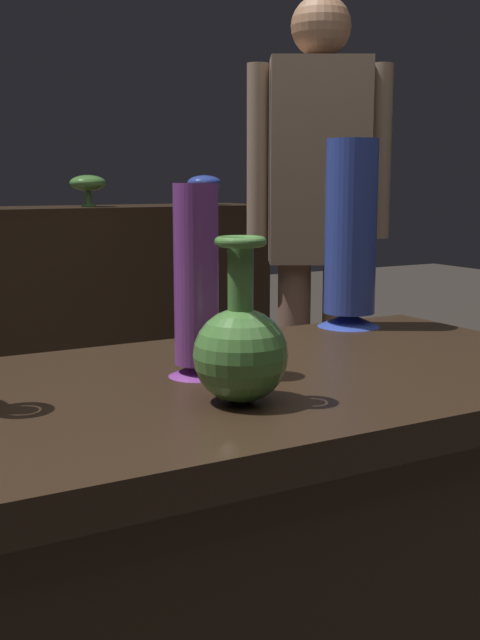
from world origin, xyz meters
TOP-DOWN VIEW (x-y plane):
  - display_plinth at (0.00, 0.00)m, footprint 1.20×0.64m
  - vase_centerpiece at (-0.07, -0.13)m, footprint 0.13×0.13m
  - vase_tall_behind at (0.41, 0.26)m, footprint 0.13×0.13m
  - vase_right_accent at (-0.06, 0.03)m, footprint 0.09×0.09m
  - shelf_vase_far_right at (1.04, 2.13)m, footprint 0.15×0.15m
  - shelf_vase_right at (0.52, 2.16)m, footprint 0.15×0.15m
  - visitor_near_right at (0.95, 1.15)m, footprint 0.42×0.31m

SIDE VIEW (x-z plane):
  - display_plinth at x=0.00m, z-range 0.00..0.80m
  - vase_centerpiece at x=-0.07m, z-range 0.76..0.99m
  - vase_right_accent at x=-0.06m, z-range 0.79..1.09m
  - vase_tall_behind at x=0.41m, z-range 0.79..1.17m
  - visitor_near_right at x=0.95m, z-range 0.15..1.83m
  - shelf_vase_right at x=0.52m, z-range 1.02..1.15m
  - shelf_vase_far_right at x=1.04m, z-range 1.02..1.15m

